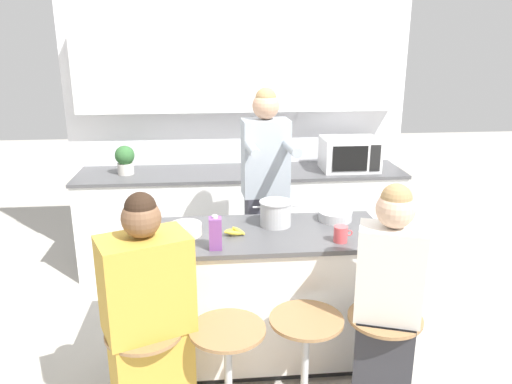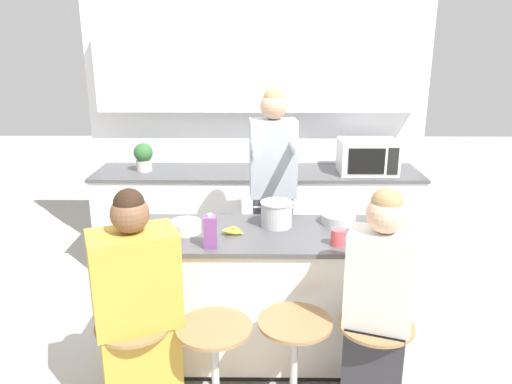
% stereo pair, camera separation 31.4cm
% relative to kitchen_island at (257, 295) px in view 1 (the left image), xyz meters
% --- Properties ---
extents(ground_plane, '(16.00, 16.00, 0.00)m').
position_rel_kitchen_island_xyz_m(ground_plane, '(0.00, 0.00, -0.47)').
color(ground_plane, '#B2ADA3').
extents(wall_back, '(3.23, 0.22, 2.70)m').
position_rel_kitchen_island_xyz_m(wall_back, '(0.00, 1.79, 1.08)').
color(wall_back, white).
rests_on(wall_back, ground_plane).
extents(back_counter, '(3.00, 0.63, 0.93)m').
position_rel_kitchen_island_xyz_m(back_counter, '(0.00, 1.49, 0.00)').
color(back_counter, white).
rests_on(back_counter, ground_plane).
extents(kitchen_island, '(1.65, 0.67, 0.92)m').
position_rel_kitchen_island_xyz_m(kitchen_island, '(0.00, 0.00, 0.00)').
color(kitchen_island, black).
rests_on(kitchen_island, ground_plane).
extents(bar_stool_leftmost, '(0.41, 0.41, 0.63)m').
position_rel_kitchen_island_xyz_m(bar_stool_leftmost, '(-0.66, -0.62, -0.09)').
color(bar_stool_leftmost, '#997047').
rests_on(bar_stool_leftmost, ground_plane).
extents(bar_stool_center_left, '(0.41, 0.41, 0.63)m').
position_rel_kitchen_island_xyz_m(bar_stool_center_left, '(-0.22, -0.64, -0.09)').
color(bar_stool_center_left, '#997047').
rests_on(bar_stool_center_left, ground_plane).
extents(bar_stool_center_right, '(0.41, 0.41, 0.63)m').
position_rel_kitchen_island_xyz_m(bar_stool_center_right, '(0.22, -0.58, -0.09)').
color(bar_stool_center_right, '#997047').
rests_on(bar_stool_center_right, ground_plane).
extents(bar_stool_rightmost, '(0.41, 0.41, 0.63)m').
position_rel_kitchen_island_xyz_m(bar_stool_rightmost, '(0.66, -0.60, -0.09)').
color(bar_stool_rightmost, '#997047').
rests_on(bar_stool_rightmost, ground_plane).
extents(person_cooking, '(0.38, 0.55, 1.78)m').
position_rel_kitchen_island_xyz_m(person_cooking, '(0.12, 0.59, 0.43)').
color(person_cooking, '#383842').
rests_on(person_cooking, ground_plane).
extents(person_wrapped_blanket, '(0.52, 0.43, 1.39)m').
position_rel_kitchen_island_xyz_m(person_wrapped_blanket, '(-0.64, -0.60, 0.19)').
color(person_wrapped_blanket, gold).
rests_on(person_wrapped_blanket, ground_plane).
extents(person_seated_near, '(0.40, 0.35, 1.40)m').
position_rel_kitchen_island_xyz_m(person_seated_near, '(0.66, -0.60, 0.19)').
color(person_seated_near, '#333338').
rests_on(person_seated_near, ground_plane).
extents(cooking_pot, '(0.31, 0.22, 0.17)m').
position_rel_kitchen_island_xyz_m(cooking_pot, '(0.14, 0.12, 0.54)').
color(cooking_pot, '#B7BABC').
rests_on(cooking_pot, kitchen_island).
extents(fruit_bowl, '(0.20, 0.20, 0.07)m').
position_rel_kitchen_island_xyz_m(fruit_bowl, '(-0.45, -0.00, 0.49)').
color(fruit_bowl, silver).
rests_on(fruit_bowl, kitchen_island).
extents(mixing_bowl_steel, '(0.23, 0.23, 0.06)m').
position_rel_kitchen_island_xyz_m(mixing_bowl_steel, '(0.55, 0.17, 0.49)').
color(mixing_bowl_steel, '#B7BABC').
rests_on(mixing_bowl_steel, kitchen_island).
extents(coffee_cup_near, '(0.12, 0.09, 0.10)m').
position_rel_kitchen_island_xyz_m(coffee_cup_near, '(0.49, -0.20, 0.50)').
color(coffee_cup_near, '#DB4C51').
rests_on(coffee_cup_near, kitchen_island).
extents(banana_bunch, '(0.15, 0.11, 0.05)m').
position_rel_kitchen_island_xyz_m(banana_bunch, '(-0.15, -0.03, 0.48)').
color(banana_bunch, yellow).
rests_on(banana_bunch, kitchen_island).
extents(juice_carton, '(0.07, 0.07, 0.21)m').
position_rel_kitchen_island_xyz_m(juice_carton, '(-0.27, -0.23, 0.55)').
color(juice_carton, '#7A428E').
rests_on(juice_carton, kitchen_island).
extents(microwave, '(0.51, 0.38, 0.30)m').
position_rel_kitchen_island_xyz_m(microwave, '(1.00, 1.45, 0.62)').
color(microwave, white).
rests_on(microwave, back_counter).
extents(potted_plant, '(0.17, 0.17, 0.26)m').
position_rel_kitchen_island_xyz_m(potted_plant, '(-1.05, 1.49, 0.60)').
color(potted_plant, beige).
rests_on(potted_plant, back_counter).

